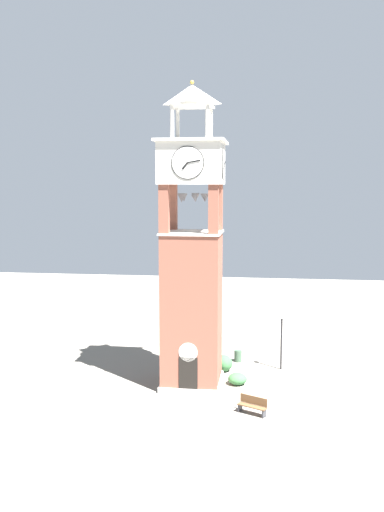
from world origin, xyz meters
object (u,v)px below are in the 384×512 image
object	(u,v)px
lamp_post	(282,331)
trash_bin	(238,356)
clock_tower	(192,267)
park_bench	(253,405)

from	to	relation	value
lamp_post	trash_bin	distance (m)	3.87
clock_tower	lamp_post	bearing A→B (deg)	33.31
clock_tower	trash_bin	xyz separation A→B (m)	(2.56, 4.84, -6.87)
park_bench	lamp_post	world-z (taller)	lamp_post
park_bench	trash_bin	bearing A→B (deg)	97.92
lamp_post	park_bench	bearing A→B (deg)	-102.50
clock_tower	trash_bin	world-z (taller)	clock_tower
park_bench	lamp_post	bearing A→B (deg)	77.50
park_bench	trash_bin	distance (m)	8.90
park_bench	lamp_post	xyz separation A→B (m)	(1.68, 7.56, 2.14)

